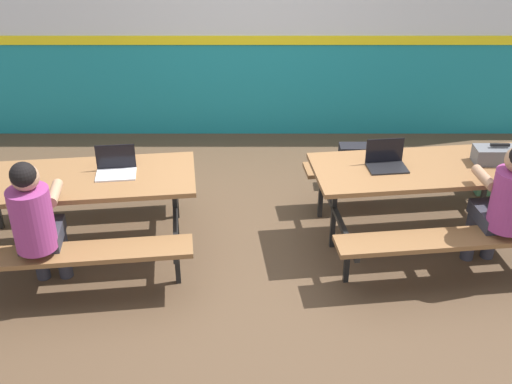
# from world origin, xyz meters

# --- Properties ---
(ground_plane) EXTENTS (10.00, 10.00, 0.02)m
(ground_plane) POSITION_xyz_m (0.00, 0.00, -0.01)
(ground_plane) COLOR #4C3826
(accent_backdrop) EXTENTS (8.00, 0.14, 2.60)m
(accent_backdrop) POSITION_xyz_m (0.00, 2.42, 1.25)
(accent_backdrop) COLOR teal
(accent_backdrop) RESTS_ON ground
(picnic_table_left) EXTENTS (2.04, 1.76, 0.74)m
(picnic_table_left) POSITION_xyz_m (-1.47, -0.18, 0.58)
(picnic_table_left) COLOR brown
(picnic_table_left) RESTS_ON ground
(picnic_table_right) EXTENTS (2.04, 1.76, 0.74)m
(picnic_table_right) POSITION_xyz_m (1.47, 0.03, 0.58)
(picnic_table_right) COLOR brown
(picnic_table_right) RESTS_ON ground
(student_nearer) EXTENTS (0.39, 0.54, 1.21)m
(student_nearer) POSITION_xyz_m (-1.60, -0.75, 0.71)
(student_nearer) COLOR #2D2D38
(student_nearer) RESTS_ON ground
(student_further) EXTENTS (0.39, 0.54, 1.21)m
(student_further) POSITION_xyz_m (1.93, -0.48, 0.71)
(student_further) COLOR #2D2D38
(student_further) RESTS_ON ground
(laptop_silver) EXTENTS (0.34, 0.26, 0.22)m
(laptop_silver) POSITION_xyz_m (-1.13, -0.10, 0.79)
(laptop_silver) COLOR silver
(laptop_silver) RESTS_ON picnic_table_left
(laptop_dark) EXTENTS (0.34, 0.26, 0.22)m
(laptop_dark) POSITION_xyz_m (1.10, 0.02, 0.79)
(laptop_dark) COLOR black
(laptop_dark) RESTS_ON picnic_table_right
(toolbox_grey) EXTENTS (0.40, 0.18, 0.18)m
(toolbox_grey) POSITION_xyz_m (2.05, 0.10, 0.81)
(toolbox_grey) COLOR #595B60
(toolbox_grey) RESTS_ON picnic_table_right
(backpack_dark) EXTENTS (0.30, 0.22, 0.44)m
(backpack_dark) POSITION_xyz_m (1.00, 1.09, 0.22)
(backpack_dark) COLOR black
(backpack_dark) RESTS_ON ground
(tote_bag_bright) EXTENTS (0.34, 0.21, 0.43)m
(tote_bag_bright) POSITION_xyz_m (2.39, 0.89, 0.19)
(tote_bag_bright) COLOR #3F724C
(tote_bag_bright) RESTS_ON ground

